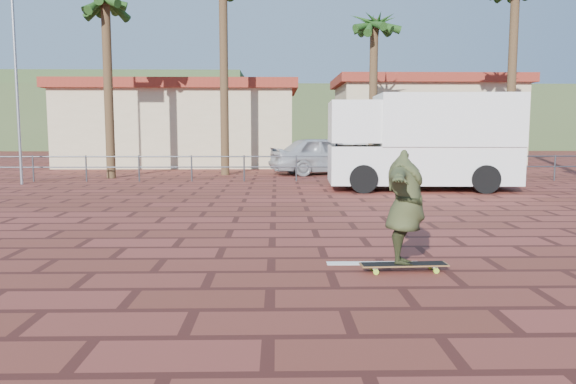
% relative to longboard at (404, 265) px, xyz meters
% --- Properties ---
extents(ground, '(120.00, 120.00, 0.00)m').
position_rel_longboard_xyz_m(ground, '(-1.04, 1.71, -0.10)').
color(ground, maroon).
rests_on(ground, ground).
extents(paint_stripe, '(1.40, 0.22, 0.01)m').
position_rel_longboard_xyz_m(paint_stripe, '(-0.34, 0.51, -0.10)').
color(paint_stripe, white).
rests_on(paint_stripe, ground).
extents(guardrail, '(24.06, 0.06, 1.00)m').
position_rel_longboard_xyz_m(guardrail, '(-1.04, 13.71, 0.58)').
color(guardrail, '#47494F').
rests_on(guardrail, ground).
extents(flagpole, '(1.30, 0.10, 8.00)m').
position_rel_longboard_xyz_m(flagpole, '(-10.92, 12.71, 4.54)').
color(flagpole, gray).
rests_on(flagpole, ground).
extents(palm_far_left, '(2.40, 2.40, 8.25)m').
position_rel_longboard_xyz_m(palm_far_left, '(-8.54, 15.21, 6.73)').
color(palm_far_left, brown).
rests_on(palm_far_left, ground).
extents(palm_center, '(2.40, 2.40, 7.75)m').
position_rel_longboard_xyz_m(palm_center, '(2.46, 17.21, 6.26)').
color(palm_center, brown).
rests_on(palm_center, ground).
extents(building_west, '(12.60, 7.60, 4.50)m').
position_rel_longboard_xyz_m(building_west, '(-7.04, 23.71, 2.18)').
color(building_west, beige).
rests_on(building_west, ground).
extents(building_east, '(10.60, 6.60, 5.00)m').
position_rel_longboard_xyz_m(building_east, '(6.96, 25.71, 2.44)').
color(building_east, beige).
rests_on(building_east, ground).
extents(hill_front, '(70.00, 18.00, 6.00)m').
position_rel_longboard_xyz_m(hill_front, '(-1.04, 51.71, 2.90)').
color(hill_front, '#384C28').
rests_on(hill_front, ground).
extents(hill_back, '(35.00, 14.00, 8.00)m').
position_rel_longboard_xyz_m(hill_back, '(-23.04, 57.71, 3.90)').
color(hill_back, '#384C28').
rests_on(hill_back, ground).
extents(longboard, '(1.25, 0.34, 0.12)m').
position_rel_longboard_xyz_m(longboard, '(0.00, 0.00, 0.00)').
color(longboard, olive).
rests_on(longboard, ground).
extents(skateboarder, '(0.99, 2.04, 1.60)m').
position_rel_longboard_xyz_m(skateboarder, '(0.00, -0.00, 0.82)').
color(skateboarder, '#373D20').
rests_on(skateboarder, longboard).
extents(campervan, '(6.12, 2.85, 3.12)m').
position_rel_longboard_xyz_m(campervan, '(3.02, 10.78, 1.54)').
color(campervan, white).
rests_on(campervan, ground).
extents(car_silver, '(5.27, 3.17, 1.68)m').
position_rel_longboard_xyz_m(car_silver, '(0.39, 17.03, 0.74)').
color(car_silver, '#B2B5BA').
rests_on(car_silver, ground).
extents(car_white, '(4.87, 3.24, 1.52)m').
position_rel_longboard_xyz_m(car_white, '(2.60, 18.21, 0.66)').
color(car_white, silver).
rests_on(car_white, ground).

